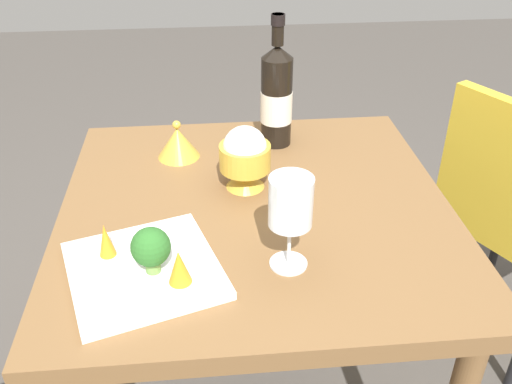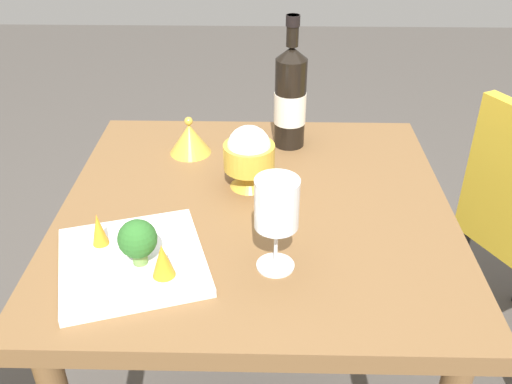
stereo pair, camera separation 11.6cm
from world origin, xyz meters
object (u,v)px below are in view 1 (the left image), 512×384
object	(u,v)px
wine_glass	(291,204)
rice_bowl	(245,156)
broccoli_floret	(151,248)
carrot_garnish_right	(179,267)
wine_bottle	(276,96)
serving_plate	(144,270)
carrot_garnish_left	(106,240)
rice_bowl_lid	(178,142)

from	to	relation	value
wine_glass	rice_bowl	size ratio (longest dim) A/B	1.26
broccoli_floret	carrot_garnish_right	size ratio (longest dim) A/B	1.35
wine_bottle	rice_bowl	world-z (taller)	wine_bottle
serving_plate	carrot_garnish_right	size ratio (longest dim) A/B	4.95
serving_plate	rice_bowl	bearing A→B (deg)	54.14
rice_bowl	carrot_garnish_left	distance (m)	0.36
wine_glass	broccoli_floret	world-z (taller)	wine_glass
wine_bottle	rice_bowl_lid	size ratio (longest dim) A/B	3.18
wine_bottle	carrot_garnish_right	xyz separation A→B (m)	(-0.23, -0.52, -0.08)
rice_bowl_lid	carrot_garnish_right	bearing A→B (deg)	-88.44
wine_bottle	carrot_garnish_right	distance (m)	0.57
rice_bowl	carrot_garnish_right	xyz separation A→B (m)	(-0.13, -0.32, -0.03)
carrot_garnish_left	carrot_garnish_right	bearing A→B (deg)	-33.18
broccoli_floret	carrot_garnish_right	world-z (taller)	broccoli_floret
rice_bowl_lid	carrot_garnish_left	world-z (taller)	rice_bowl_lid
carrot_garnish_right	serving_plate	bearing A→B (deg)	145.30
serving_plate	broccoli_floret	world-z (taller)	broccoli_floret
wine_bottle	broccoli_floret	xyz separation A→B (m)	(-0.27, -0.49, -0.06)
carrot_garnish_left	carrot_garnish_right	distance (m)	0.16
rice_bowl	serving_plate	world-z (taller)	rice_bowl
serving_plate	broccoli_floret	bearing A→B (deg)	-35.29
carrot_garnish_right	rice_bowl	bearing A→B (deg)	67.27
wine_glass	serving_plate	distance (m)	0.28
wine_glass	rice_bowl_lid	world-z (taller)	wine_glass
rice_bowl_lid	wine_bottle	bearing A→B (deg)	11.68
carrot_garnish_right	carrot_garnish_left	bearing A→B (deg)	146.82
carrot_garnish_left	rice_bowl	bearing A→B (deg)	41.74
serving_plate	carrot_garnish_left	xyz separation A→B (m)	(-0.07, 0.04, 0.04)
rice_bowl_lid	wine_glass	bearing A→B (deg)	-64.53
rice_bowl	serving_plate	bearing A→B (deg)	-125.86
wine_bottle	wine_glass	size ratio (longest dim) A/B	1.78
carrot_garnish_right	broccoli_floret	bearing A→B (deg)	145.54
wine_glass	rice_bowl	xyz separation A→B (m)	(-0.06, 0.27, -0.05)
wine_bottle	carrot_garnish_right	world-z (taller)	wine_bottle
rice_bowl	carrot_garnish_right	distance (m)	0.35
wine_glass	serving_plate	bearing A→B (deg)	-179.64
wine_glass	rice_bowl_lid	size ratio (longest dim) A/B	1.79
wine_bottle	carrot_garnish_right	size ratio (longest dim) A/B	5.01
wine_bottle	rice_bowl_lid	world-z (taller)	wine_bottle
wine_glass	rice_bowl_lid	xyz separation A→B (m)	(-0.20, 0.43, -0.09)
broccoli_floret	carrot_garnish_right	bearing A→B (deg)	-34.46
carrot_garnish_left	carrot_garnish_right	size ratio (longest dim) A/B	1.02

